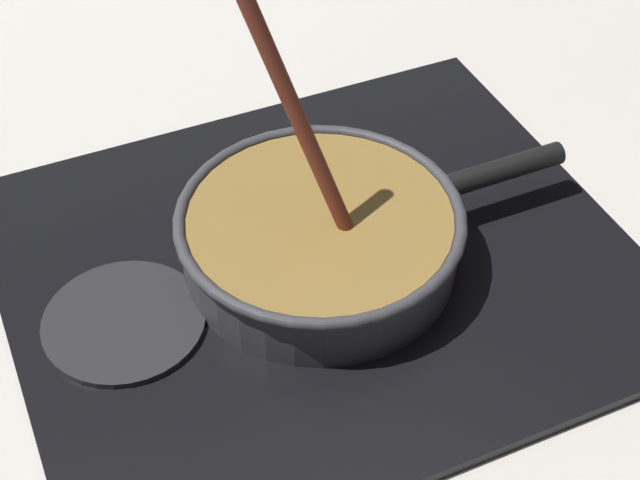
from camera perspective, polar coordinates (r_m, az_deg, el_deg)
The scene contains 5 objects.
ground at distance 0.86m, azimuth -4.21°, elevation -6.86°, with size 2.40×1.60×0.04m, color beige.
hob_plate at distance 0.90m, azimuth 0.00°, elevation -1.54°, with size 0.56×0.48×0.01m, color black.
burner_ring at distance 0.89m, azimuth 0.00°, elevation -1.09°, with size 0.16×0.16×0.01m, color #592D0C.
spare_burner at distance 0.86m, azimuth -11.39°, elevation -4.69°, with size 0.14×0.14×0.01m, color #262628.
cooking_pan at distance 0.87m, azimuth 0.09°, elevation 0.32°, with size 0.38×0.26×0.32m.
Camera 1 is at (-0.16, -0.52, 0.65)m, focal length 54.72 mm.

